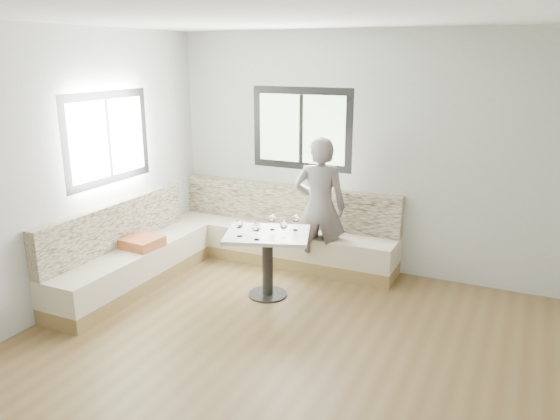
# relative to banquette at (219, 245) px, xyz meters

# --- Properties ---
(room) EXTENTS (5.01, 5.01, 2.81)m
(room) POSITION_rel_banquette_xyz_m (1.51, -1.55, 1.08)
(room) COLOR brown
(room) RESTS_ON ground
(banquette) EXTENTS (2.90, 2.80, 0.95)m
(banquette) POSITION_rel_banquette_xyz_m (0.00, 0.00, 0.00)
(banquette) COLOR #9B7B49
(banquette) RESTS_ON ground
(table) EXTENTS (1.04, 0.92, 0.71)m
(table) POSITION_rel_banquette_xyz_m (0.83, -0.37, 0.20)
(table) COLOR black
(table) RESTS_ON ground
(person) EXTENTS (0.68, 0.52, 1.65)m
(person) POSITION_rel_banquette_xyz_m (1.11, 0.44, 0.49)
(person) COLOR #655C5C
(person) RESTS_ON ground
(olive_ramekin) EXTENTS (0.09, 0.09, 0.04)m
(olive_ramekin) POSITION_rel_banquette_xyz_m (0.67, -0.33, 0.40)
(olive_ramekin) COLOR white
(olive_ramekin) RESTS_ON table
(wine_glass_a) EXTENTS (0.08, 0.08, 0.18)m
(wine_glass_a) POSITION_rel_banquette_xyz_m (0.62, -0.59, 0.50)
(wine_glass_a) COLOR white
(wine_glass_a) RESTS_ON table
(wine_glass_b) EXTENTS (0.08, 0.08, 0.18)m
(wine_glass_b) POSITION_rel_banquette_xyz_m (0.83, -0.61, 0.50)
(wine_glass_b) COLOR white
(wine_glass_b) RESTS_ON table
(wine_glass_c) EXTENTS (0.08, 0.08, 0.18)m
(wine_glass_c) POSITION_rel_banquette_xyz_m (1.05, -0.42, 0.50)
(wine_glass_c) COLOR white
(wine_glass_c) RESTS_ON table
(wine_glass_d) EXTENTS (0.08, 0.08, 0.18)m
(wine_glass_d) POSITION_rel_banquette_xyz_m (0.84, -0.26, 0.50)
(wine_glass_d) COLOR white
(wine_glass_d) RESTS_ON table
(wine_glass_e) EXTENTS (0.08, 0.08, 0.18)m
(wine_glass_e) POSITION_rel_banquette_xyz_m (1.06, -0.16, 0.50)
(wine_glass_e) COLOR white
(wine_glass_e) RESTS_ON table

